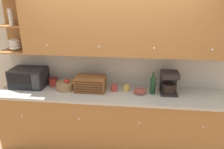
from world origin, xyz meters
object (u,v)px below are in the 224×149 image
Objects in this scene: microwave at (29,78)px; coffee_maker at (169,82)px; mug_blue_second at (114,88)px; bowl_stack_on_counter at (140,91)px; wine_bottle at (153,84)px; fruit_basket at (65,85)px; bread_box at (90,84)px; storage_canister at (53,82)px; mug at (126,88)px.

coffee_maker is (2.17, -0.01, 0.02)m from microwave.
mug_blue_second is 0.81m from coffee_maker.
bowl_stack_on_counter is 0.58× the size of wine_bottle.
bowl_stack_on_counter is 0.57× the size of coffee_maker.
fruit_basket is 1.49× the size of bowl_stack_on_counter.
fruit_basket is at bearing 178.84° from bowl_stack_on_counter.
bread_box is at bearing -3.20° from fruit_basket.
microwave is 2.79× the size of bowl_stack_on_counter.
bread_box is (1.01, -0.07, -0.03)m from microwave.
microwave reaches higher than fruit_basket.
fruit_basket is at bearing 179.55° from wine_bottle.
bowl_stack_on_counter is 0.44m from coffee_maker.
coffee_maker reaches higher than wine_bottle.
bowl_stack_on_counter is (1.39, -0.15, -0.03)m from storage_canister.
microwave reaches higher than storage_canister.
mug_blue_second is 0.39m from bowl_stack_on_counter.
storage_canister is 0.41× the size of coffee_maker.
storage_canister is at bearing 173.48° from mug_blue_second.
fruit_basket reaches higher than mug_blue_second.
mug is at bearing 160.15° from bowl_stack_on_counter.
wine_bottle is at bearing -168.41° from coffee_maker.
mug_blue_second reaches higher than bowl_stack_on_counter.
bowl_stack_on_counter is at bearing -2.32° from microwave.
storage_canister is 1.01m from mug_blue_second.
coffee_maker is at bearing 1.40° from fruit_basket.
microwave is at bearing 177.68° from bowl_stack_on_counter.
fruit_basket reaches higher than storage_canister.
bowl_stack_on_counter is at bearing -171.62° from coffee_maker.
bread_box is (0.40, -0.02, 0.06)m from fruit_basket.
mug_blue_second is at bearing 5.61° from bread_box.
coffee_maker reaches higher than bread_box.
fruit_basket is at bearing -27.39° from storage_canister.
microwave is 1.19× the size of bread_box.
mug is 0.27× the size of coffee_maker.
wine_bottle is (0.39, -0.06, 0.10)m from mug.
bread_box is at bearing -3.98° from microwave.
wine_bottle is at bearing 4.08° from bowl_stack_on_counter.
storage_canister reaches higher than bowl_stack_on_counter.
mug_blue_second is (1.36, -0.04, -0.09)m from microwave.
storage_canister is 0.73× the size of bowl_stack_on_counter.
wine_bottle reaches higher than storage_canister.
fruit_basket is at bearing -176.78° from mug.
coffee_maker is at bearing -2.82° from storage_canister.
storage_canister is 0.49× the size of fruit_basket.
mug_blue_second is at bearing 177.69° from wine_bottle.
storage_canister is 0.42× the size of wine_bottle.
mug_blue_second is at bearing -6.52° from storage_canister.
microwave is at bearing 178.28° from wine_bottle.
storage_canister is 1.53× the size of mug.
bowl_stack_on_counter is (0.21, -0.08, -0.01)m from mug.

